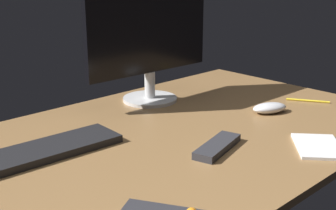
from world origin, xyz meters
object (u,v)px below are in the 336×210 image
(pen, at_px, (308,101))
(keyboard, at_px, (35,153))
(notepad, at_px, (318,146))
(monitor, at_px, (149,34))
(computer_mouse, at_px, (270,108))
(tv_remote, at_px, (217,146))

(pen, bearing_deg, keyboard, -134.37)
(pen, bearing_deg, notepad, -87.10)
(keyboard, xyz_separation_m, pen, (0.88, -0.22, -0.01))
(monitor, height_order, notepad, monitor)
(monitor, bearing_deg, computer_mouse, -61.33)
(keyboard, bearing_deg, tv_remote, -35.28)
(computer_mouse, relative_size, pen, 0.81)
(keyboard, bearing_deg, notepad, -36.19)
(monitor, height_order, computer_mouse, monitor)
(keyboard, distance_m, tv_remote, 0.44)
(tv_remote, bearing_deg, keyboard, 126.37)
(monitor, relative_size, computer_mouse, 4.27)
(tv_remote, xyz_separation_m, pen, (0.53, 0.06, -0.01))
(monitor, distance_m, computer_mouse, 0.45)
(keyboard, height_order, computer_mouse, computer_mouse)
(monitor, xyz_separation_m, notepad, (0.03, -0.60, -0.22))
(tv_remote, relative_size, notepad, 1.10)
(tv_remote, height_order, notepad, tv_remote)
(monitor, xyz_separation_m, computer_mouse, (0.18, -0.36, -0.21))
(monitor, height_order, tv_remote, monitor)
(monitor, relative_size, keyboard, 1.13)
(notepad, bearing_deg, keyboard, 140.77)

